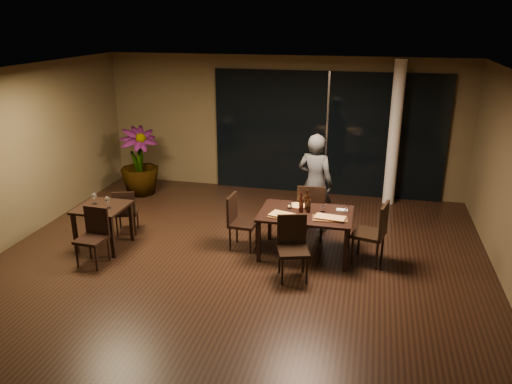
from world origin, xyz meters
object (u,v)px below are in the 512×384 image
object	(u,v)px
bottle_a	(301,203)
chair_side_far	(125,210)
chair_main_left	(238,219)
bottle_b	(309,204)
chair_main_near	(293,244)
diner	(315,183)
chair_side_near	(94,233)
potted_plant	(139,161)
bottle_c	(307,200)
chair_main_right	(375,230)
chair_main_far	(311,209)
main_table	(306,217)
side_table	(103,213)

from	to	relation	value
bottle_a	chair_side_far	bearing A→B (deg)	178.97
chair_main_left	bottle_b	world-z (taller)	bottle_b
chair_main_near	diner	size ratio (longest dim) A/B	0.53
chair_side_near	diner	world-z (taller)	diner
chair_main_left	potted_plant	distance (m)	3.59
chair_main_near	diner	world-z (taller)	diner
chair_side_near	bottle_a	bearing A→B (deg)	22.17
diner	bottle_c	xyz separation A→B (m)	(-0.02, -0.91, 0.00)
chair_main_right	potted_plant	xyz separation A→B (m)	(-5.12, 2.23, 0.17)
bottle_c	diner	bearing A→B (deg)	88.73
potted_plant	bottle_c	bearing A→B (deg)	-26.92
chair_main_far	diner	size ratio (longest dim) A/B	0.57
main_table	bottle_c	size ratio (longest dim) A/B	4.40
chair_side_far	main_table	bearing A→B (deg)	160.75
diner	bottle_a	bearing A→B (deg)	100.90
potted_plant	bottle_a	distance (m)	4.48
chair_main_right	chair_side_far	bearing A→B (deg)	-78.99
diner	chair_side_near	bearing A→B (deg)	49.20
chair_main_far	chair_main_near	xyz separation A→B (m)	(-0.10, -1.38, -0.04)
chair_main_far	chair_side_near	xyz separation A→B (m)	(-3.26, -1.67, -0.07)
chair_side_far	bottle_a	xyz separation A→B (m)	(3.20, -0.06, 0.44)
chair_main_far	chair_side_near	size ratio (longest dim) A/B	1.13
chair_main_far	chair_main_left	bearing A→B (deg)	21.88
chair_main_right	chair_side_far	world-z (taller)	chair_main_right
side_table	chair_main_far	xyz separation A→B (m)	(3.41, 1.11, -0.04)
chair_side_near	diner	size ratio (longest dim) A/B	0.50
chair_main_far	chair_main_near	size ratio (longest dim) A/B	1.07
chair_main_left	chair_side_far	xyz separation A→B (m)	(-2.13, 0.06, -0.05)
side_table	potted_plant	xyz separation A→B (m)	(-0.60, 2.67, 0.13)
chair_main_near	potted_plant	bearing A→B (deg)	125.91
chair_main_right	main_table	bearing A→B (deg)	-80.47
chair_main_left	bottle_b	bearing A→B (deg)	-85.66
chair_main_right	potted_plant	size ratio (longest dim) A/B	0.69
chair_main_far	chair_main_right	distance (m)	1.29
main_table	chair_side_near	world-z (taller)	chair_side_near
main_table	bottle_b	bearing A→B (deg)	37.78
chair_side_far	diner	distance (m)	3.47
chair_main_near	diner	distance (m)	1.87
chair_main_near	bottle_b	xyz separation A→B (m)	(0.12, 0.80, 0.36)
bottle_b	chair_main_left	bearing A→B (deg)	-179.27
side_table	chair_main_right	bearing A→B (deg)	5.55
chair_main_near	chair_main_right	distance (m)	1.40
potted_plant	bottle_b	size ratio (longest dim) A/B	4.90
main_table	bottle_a	world-z (taller)	bottle_a
chair_main_right	chair_side_near	size ratio (longest dim) A/B	1.12
main_table	chair_main_right	bearing A→B (deg)	-3.18
main_table	side_table	world-z (taller)	same
side_table	chair_side_near	xyz separation A→B (m)	(0.15, -0.56, -0.11)
bottle_c	bottle_b	bearing A→B (deg)	-70.95
chair_main_right	chair_side_near	bearing A→B (deg)	-64.45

